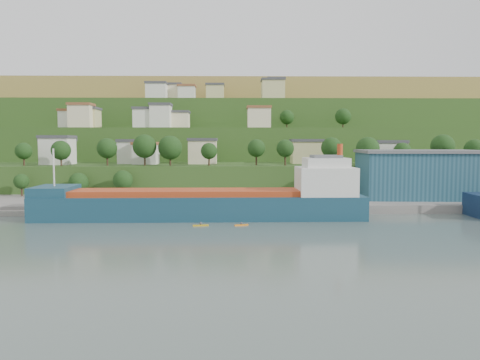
{
  "coord_description": "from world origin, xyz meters",
  "views": [
    {
      "loc": [
        -4.77,
        -93.15,
        16.76
      ],
      "look_at": [
        -2.74,
        15.0,
        8.08
      ],
      "focal_mm": 35.0,
      "sensor_mm": 36.0,
      "label": 1
    }
  ],
  "objects_px": {
    "warehouse": "(418,174)",
    "caravan": "(56,199)",
    "cargo_ship_near": "(211,205)",
    "kayak_orange": "(241,224)"
  },
  "relations": [
    {
      "from": "warehouse",
      "to": "caravan",
      "type": "xyz_separation_m",
      "value": [
        -93.42,
        -7.91,
        -5.7
      ]
    },
    {
      "from": "cargo_ship_near",
      "to": "caravan",
      "type": "relative_size",
      "value": 10.96
    },
    {
      "from": "kayak_orange",
      "to": "caravan",
      "type": "bearing_deg",
      "value": 136.42
    },
    {
      "from": "cargo_ship_near",
      "to": "warehouse",
      "type": "bearing_deg",
      "value": 20.54
    },
    {
      "from": "warehouse",
      "to": "cargo_ship_near",
      "type": "bearing_deg",
      "value": -155.25
    },
    {
      "from": "cargo_ship_near",
      "to": "kayak_orange",
      "type": "distance_m",
      "value": 11.7
    },
    {
      "from": "warehouse",
      "to": "kayak_orange",
      "type": "relative_size",
      "value": 11.16
    },
    {
      "from": "cargo_ship_near",
      "to": "caravan",
      "type": "distance_m",
      "value": 41.0
    },
    {
      "from": "warehouse",
      "to": "kayak_orange",
      "type": "height_order",
      "value": "warehouse"
    },
    {
      "from": "warehouse",
      "to": "kayak_orange",
      "type": "xyz_separation_m",
      "value": [
        -48.0,
        -30.28,
        -8.22
      ]
    }
  ]
}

